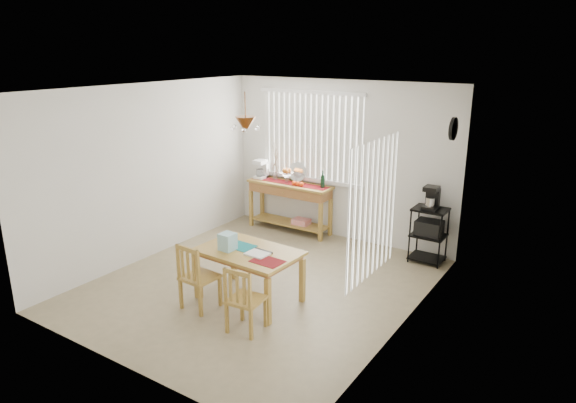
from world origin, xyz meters
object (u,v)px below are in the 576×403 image
Objects in this scene: wire_cart at (429,230)px; dining_table at (249,256)px; sideboard at (290,195)px; chair_left at (197,277)px; chair_right at (244,300)px; cart_items at (432,198)px.

dining_table is (-1.49, -2.41, 0.09)m from wire_cart.
sideboard reaches higher than dining_table.
chair_left is at bearing -78.86° from sideboard.
cart_items is at bearing 70.87° from chair_right.
sideboard is 2.45m from wire_cart.
sideboard is 3.02m from chair_left.
chair_left is at bearing -122.41° from wire_cart.
wire_cart is at bearing 57.59° from chair_left.
cart_items is 0.27× the size of dining_table.
wire_cart is 0.65× the size of dining_table.
sideboard reaches higher than chair_left.
sideboard is 4.44× the size of cart_items.
dining_table is at bearing -121.50° from cart_items.
wire_cart is 3.48m from chair_left.
dining_table is 0.67m from chair_left.
dining_table is 0.79m from chair_right.
wire_cart is (2.45, -0.02, -0.14)m from sideboard.
chair_left reaches higher than chair_right.
sideboard is 1.83× the size of wire_cart.
chair_left reaches higher than wire_cart.
cart_items reaches higher than wire_cart.
sideboard is 3.38m from chair_right.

